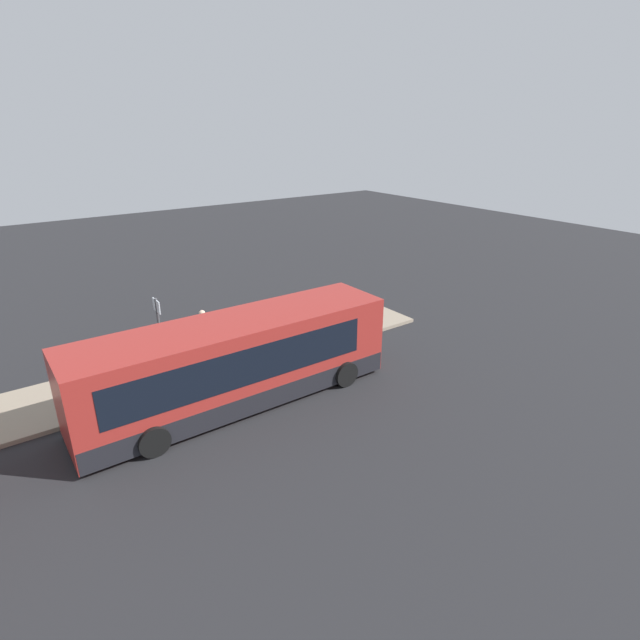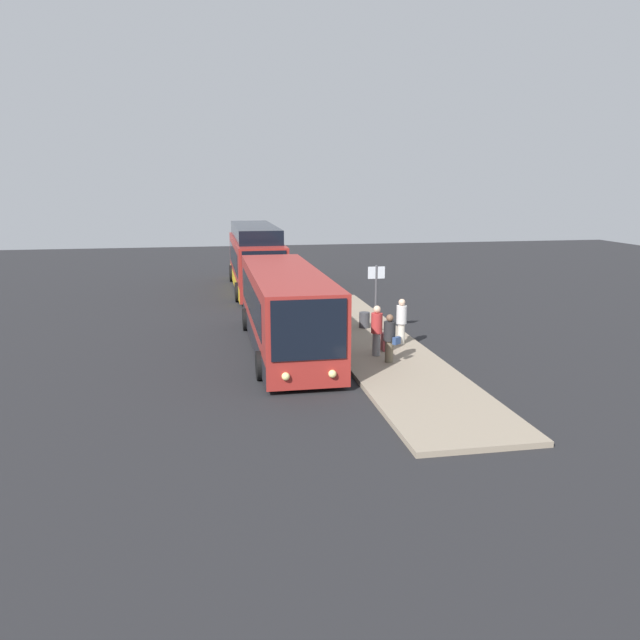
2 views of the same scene
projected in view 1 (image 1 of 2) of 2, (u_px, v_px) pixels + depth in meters
name	position (u px, v px, depth m)	size (l,w,h in m)	color
ground	(240.00, 400.00, 17.06)	(80.00, 80.00, 0.00)	#232326
platform	(201.00, 363.00, 19.51)	(20.00, 3.37, 0.15)	gray
bus_lead	(235.00, 363.00, 16.43)	(10.81, 2.80, 2.94)	maroon
passenger_boarding	(267.00, 326.00, 20.58)	(0.66, 0.61, 1.65)	#6B604C
passenger_waiting	(203.00, 329.00, 20.17)	(0.64, 0.50, 1.71)	silver
passenger_with_bags	(250.00, 330.00, 19.91)	(0.48, 0.48, 1.78)	gray
suitcase	(232.00, 344.00, 20.20)	(0.36, 0.26, 0.89)	maroon
sign_post	(159.00, 324.00, 18.49)	(0.10, 0.68, 2.73)	#4C4C51
trash_bin	(139.00, 367.00, 18.32)	(0.44, 0.44, 0.65)	#3F3F44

